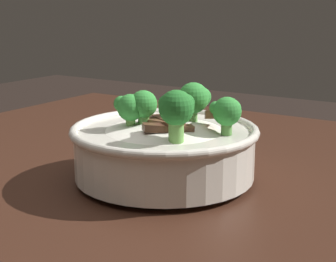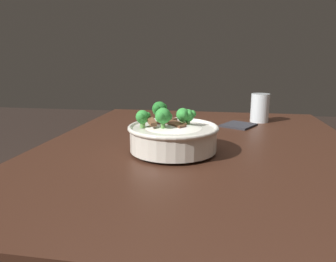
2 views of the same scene
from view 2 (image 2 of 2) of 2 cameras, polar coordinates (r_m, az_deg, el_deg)
The scene contains 5 objects.
dining_table at distance 1.01m, azimuth 5.87°, elevation -7.45°, with size 1.22×0.99×0.77m.
rice_bowl at distance 0.88m, azimuth 0.90°, elevation -0.71°, with size 0.26×0.26×0.14m.
drinking_glass at distance 1.36m, azimuth 16.68°, elevation 3.77°, with size 0.08×0.08×0.12m.
chopsticks_pair at distance 1.28m, azimuth 2.37°, elevation 1.53°, with size 0.20×0.15×0.01m.
folded_napkin at distance 1.26m, azimuth 12.97°, elevation 1.07°, with size 0.12×0.11×0.01m, color #28282D.
Camera 2 is at (0.94, 0.06, 1.04)m, focal length 32.80 mm.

